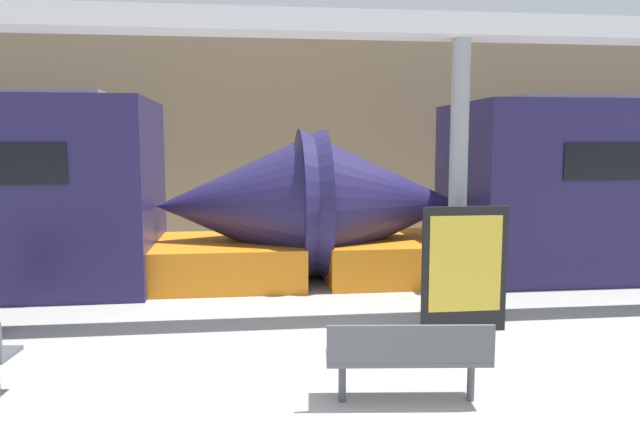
% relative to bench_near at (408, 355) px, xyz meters
% --- Properties ---
extents(station_wall, '(56.00, 0.20, 5.00)m').
position_rel_bench_near_xyz_m(station_wall, '(-0.62, 10.85, 2.03)').
color(station_wall, '#9E8460').
rests_on(station_wall, ground_plane).
extents(bench_near, '(1.53, 0.60, 0.78)m').
position_rel_bench_near_xyz_m(bench_near, '(0.00, 0.00, 0.00)').
color(bench_near, '#4C4F54').
rests_on(bench_near, ground_plane).
extents(poster_board, '(1.10, 0.07, 1.60)m').
position_rel_bench_near_xyz_m(poster_board, '(1.28, 2.09, 0.34)').
color(poster_board, black).
rests_on(poster_board, ground_plane).
extents(support_column_near, '(0.25, 0.25, 3.76)m').
position_rel_bench_near_xyz_m(support_column_near, '(1.42, 2.79, 1.41)').
color(support_column_near, gray).
rests_on(support_column_near, ground_plane).
extents(canopy_beam, '(28.00, 0.60, 0.28)m').
position_rel_bench_near_xyz_m(canopy_beam, '(1.42, 2.79, 3.42)').
color(canopy_beam, silver).
rests_on(canopy_beam, support_column_near).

